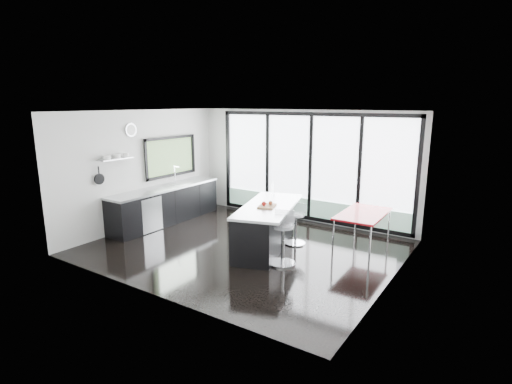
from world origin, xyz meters
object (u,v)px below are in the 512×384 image
Objects in this scene: bar_stool_near at (283,244)px; red_table at (362,231)px; bar_stool_far at (296,229)px; island at (265,226)px.

bar_stool_near reaches higher than red_table.
red_table is (1.28, 0.49, 0.05)m from bar_stool_far.
bar_stool_near is at bearing -121.27° from red_table.
bar_stool_far is 0.47× the size of red_table.
bar_stool_near is 1.15× the size of bar_stool_far.
red_table is at bearing 31.82° from island.
bar_stool_far is (0.41, 0.56, -0.14)m from island.
red_table is at bearing 30.13° from bar_stool_far.
bar_stool_near is 1.15m from bar_stool_far.
bar_stool_far is at bearing 53.88° from island.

